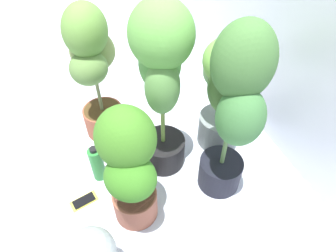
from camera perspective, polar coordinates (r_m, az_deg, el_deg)
name	(u,v)px	position (r m, az deg, el deg)	size (l,w,h in m)	color
ground_plane	(140,162)	(1.76, -5.57, -7.05)	(8.00, 8.00, 0.00)	silver
potted_plant_front_right	(129,162)	(1.23, -7.65, -7.13)	(0.45, 0.33, 0.70)	brown
potted_plant_center	(162,79)	(1.36, -1.26, 9.30)	(0.42, 0.39, 0.97)	black
potted_plant_back_right	(234,105)	(1.27, 12.95, 4.06)	(0.40, 0.30, 0.96)	black
potted_plant_front_left	(93,67)	(1.68, -14.59, 11.31)	(0.42, 0.35, 0.85)	#9A4E37
potted_plant_back_center	(226,86)	(1.63, 11.40, 7.67)	(0.43, 0.41, 0.70)	slate
cell_phone	(84,201)	(1.66, -16.28, -14.03)	(0.10, 0.16, 0.01)	gold
nutrient_bottle	(97,164)	(1.65, -13.83, -7.25)	(0.07, 0.07, 0.24)	#2D8338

